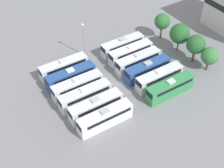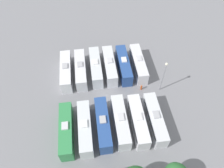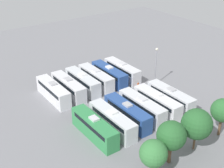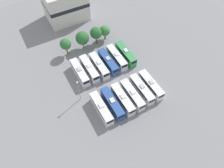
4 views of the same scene
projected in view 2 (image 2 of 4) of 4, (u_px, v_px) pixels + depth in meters
ground_plane at (107, 97)px, 49.01m from camera, size 121.20×121.20×0.00m
bus_0 at (138, 64)px, 53.03m from camera, size 2.48×10.89×3.74m
bus_1 at (124, 65)px, 52.76m from camera, size 2.48×10.89×3.74m
bus_2 at (110, 66)px, 52.59m from camera, size 2.48×10.89×3.74m
bus_3 at (96, 67)px, 52.33m from camera, size 2.48×10.89×3.74m
bus_4 at (81, 69)px, 51.81m from camera, size 2.48×10.89×3.74m
bus_5 at (66, 71)px, 51.50m from camera, size 2.48×10.89×3.74m
bus_6 at (155, 119)px, 43.42m from camera, size 2.48×10.89×3.74m
bus_7 at (138, 121)px, 43.16m from camera, size 2.48×10.89×3.74m
bus_8 at (121, 122)px, 43.10m from camera, size 2.48×10.89×3.74m
bus_9 at (103, 124)px, 42.74m from camera, size 2.48×10.89×3.74m
bus_10 at (85, 128)px, 42.18m from camera, size 2.48×10.89×3.74m
bus_11 at (66, 130)px, 41.92m from camera, size 2.48×10.89×3.74m
worker_person at (141, 87)px, 49.86m from camera, size 0.36×0.36×1.65m
light_pole at (164, 73)px, 45.89m from camera, size 0.60×0.60×8.72m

